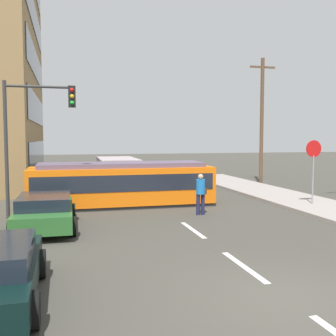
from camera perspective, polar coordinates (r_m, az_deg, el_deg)
The scene contains 12 objects.
ground_plane at distance 17.54m, azimuth -0.50°, elevation -5.95°, with size 120.00×120.00×0.00m, color #414038.
lane_stripe_1 at distance 10.18m, azimuth 10.76°, elevation -13.63°, with size 0.16×2.40×0.01m, color silver.
lane_stripe_2 at distance 13.77m, azimuth 3.57°, elevation -8.80°, with size 0.16×2.40×0.01m, color silver.
lane_stripe_3 at distance 24.76m, azimuth -4.68°, elevation -2.93°, with size 0.16×2.40×0.01m, color silver.
lane_stripe_4 at distance 30.66m, azimuth -6.59°, elevation -1.55°, with size 0.16×2.40×0.01m, color silver.
streetcar_tram at distance 18.50m, azimuth -6.58°, elevation -2.21°, with size 8.26×2.54×2.00m.
city_bus at distance 27.29m, azimuth -7.22°, elevation -0.16°, with size 2.63×5.56×1.75m.
pedestrian_crossing at distance 16.30m, azimuth 4.69°, elevation -3.39°, with size 0.49×0.36×1.67m.
parked_sedan_mid at distance 14.37m, azimuth -17.16°, elevation -5.91°, with size 2.09×4.34×1.19m.
stop_sign at distance 19.20m, azimuth 20.04°, elevation 1.28°, with size 0.76×0.07×2.88m.
traffic_light_mast at distance 16.42m, azimuth -18.63°, elevation 6.06°, with size 2.70×0.33×5.30m.
utility_pole_mid at distance 27.98m, azimuth 13.23°, elevation 6.85°, with size 1.80×0.24×8.46m.
Camera 1 is at (-4.16, -6.74, 3.13)m, focal length 42.72 mm.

